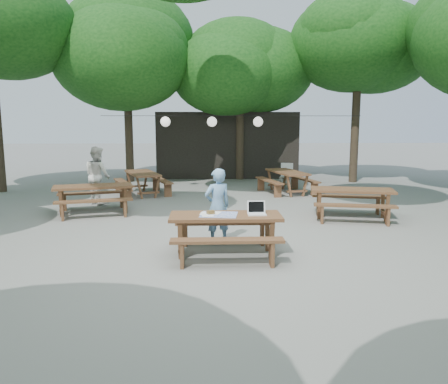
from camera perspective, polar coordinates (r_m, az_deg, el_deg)
name	(u,v)px	position (r m, az deg, el deg)	size (l,w,h in m)	color
ground	(225,233)	(9.56, 0.12, -5.38)	(80.00, 80.00, 0.00)	slate
pavilion	(226,144)	(19.79, 0.31, 6.28)	(6.00, 3.00, 2.80)	black
main_picnic_table	(226,234)	(7.93, 0.20, -5.54)	(2.00, 1.58, 0.75)	#51351C
picnic_table_nw	(94,199)	(11.99, -16.65, -0.88)	(2.24, 2.01, 0.75)	#51351C
picnic_table_ne	(352,203)	(11.35, 16.32, -1.42)	(2.18, 1.93, 0.75)	#51351C
picnic_table_far_w	(143,183)	(14.71, -10.58, 1.15)	(2.15, 2.34, 0.75)	#51351C
picnic_table_far_e	(287,182)	(14.95, 8.21, 1.34)	(1.99, 2.22, 0.75)	#51351C
woman	(217,206)	(8.62, -0.86, -1.87)	(0.55, 0.36, 1.50)	#77AAD9
second_person	(98,175)	(13.31, -16.19, 2.11)	(0.82, 0.64, 1.70)	white
plastic_chair	(286,181)	(16.11, 8.11, 1.44)	(0.55, 0.55, 0.90)	white
laptop	(257,211)	(7.89, 4.28, -2.48)	(0.33, 0.26, 0.24)	white
tabletop_clutter	(217,214)	(7.85, -0.98, -2.89)	(0.72, 0.64, 0.08)	#3451B1
paper_lanterns	(212,122)	(15.24, -1.53, 9.18)	(9.00, 0.34, 0.38)	black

